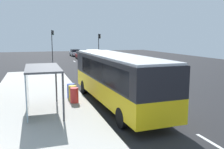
# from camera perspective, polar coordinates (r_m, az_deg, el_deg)

# --- Properties ---
(ground_plane) EXTENTS (56.00, 92.00, 0.04)m
(ground_plane) POSITION_cam_1_polar(r_m,az_deg,el_deg) (28.62, -4.51, 0.15)
(ground_plane) COLOR #262628
(sidewalk_platform) EXTENTS (6.20, 30.00, 0.18)m
(sidewalk_platform) POSITION_cam_1_polar(r_m,az_deg,el_deg) (16.09, -16.91, -6.73)
(sidewalk_platform) COLOR beige
(sidewalk_platform) RESTS_ON ground
(lane_stripe_seg_0) EXTENTS (0.16, 2.20, 0.01)m
(lane_stripe_seg_0) POSITION_cam_1_polar(r_m,az_deg,el_deg) (11.01, 22.91, -14.88)
(lane_stripe_seg_0) COLOR silver
(lane_stripe_seg_0) RESTS_ON ground
(lane_stripe_seg_1) EXTENTS (0.16, 2.20, 0.01)m
(lane_stripe_seg_1) POSITION_cam_1_polar(r_m,az_deg,el_deg) (14.88, 10.18, -8.08)
(lane_stripe_seg_1) COLOR silver
(lane_stripe_seg_1) RESTS_ON ground
(lane_stripe_seg_2) EXTENTS (0.16, 2.20, 0.01)m
(lane_stripe_seg_2) POSITION_cam_1_polar(r_m,az_deg,el_deg) (19.28, 3.18, -4.04)
(lane_stripe_seg_2) COLOR silver
(lane_stripe_seg_2) RESTS_ON ground
(lane_stripe_seg_3) EXTENTS (0.16, 2.20, 0.01)m
(lane_stripe_seg_3) POSITION_cam_1_polar(r_m,az_deg,el_deg) (23.92, -1.13, -1.49)
(lane_stripe_seg_3) COLOR silver
(lane_stripe_seg_3) RESTS_ON ground
(lane_stripe_seg_4) EXTENTS (0.16, 2.20, 0.01)m
(lane_stripe_seg_4) POSITION_cam_1_polar(r_m,az_deg,el_deg) (28.67, -4.02, 0.22)
(lane_stripe_seg_4) COLOR silver
(lane_stripe_seg_4) RESTS_ON ground
(lane_stripe_seg_5) EXTENTS (0.16, 2.20, 0.01)m
(lane_stripe_seg_5) POSITION_cam_1_polar(r_m,az_deg,el_deg) (33.50, -6.08, 1.45)
(lane_stripe_seg_5) COLOR silver
(lane_stripe_seg_5) RESTS_ON ground
(lane_stripe_seg_6) EXTENTS (0.16, 2.20, 0.01)m
(lane_stripe_seg_6) POSITION_cam_1_polar(r_m,az_deg,el_deg) (38.38, -7.63, 2.36)
(lane_stripe_seg_6) COLOR silver
(lane_stripe_seg_6) RESTS_ON ground
(lane_stripe_seg_7) EXTENTS (0.16, 2.20, 0.01)m
(lane_stripe_seg_7) POSITION_cam_1_polar(r_m,az_deg,el_deg) (43.28, -8.82, 3.07)
(lane_stripe_seg_7) COLOR silver
(lane_stripe_seg_7) RESTS_ON ground
(bus) EXTENTS (2.89, 11.09, 3.21)m
(bus) POSITION_cam_1_polar(r_m,az_deg,el_deg) (15.15, 0.90, -0.51)
(bus) COLOR yellow
(bus) RESTS_ON ground
(white_van) EXTENTS (2.21, 5.28, 2.30)m
(white_van) POSITION_cam_1_polar(r_m,az_deg,el_deg) (36.47, -4.01, 4.19)
(white_van) COLOR white
(white_van) RESTS_ON ground
(sedan_near) EXTENTS (1.96, 4.46, 1.52)m
(sedan_near) POSITION_cam_1_polar(r_m,az_deg,el_deg) (54.81, -8.64, 5.10)
(sedan_near) COLOR #B7B7BC
(sedan_near) RESTS_ON ground
(sedan_far) EXTENTS (2.00, 4.47, 1.52)m
(sedan_far) POSITION_cam_1_polar(r_m,az_deg,el_deg) (47.88, -7.25, 4.60)
(sedan_far) COLOR #A51919
(sedan_far) RESTS_ON ground
(recycling_bin_red) EXTENTS (0.52, 0.52, 0.95)m
(recycling_bin_red) POSITION_cam_1_polar(r_m,az_deg,el_deg) (15.57, -8.81, -4.81)
(recycling_bin_red) COLOR red
(recycling_bin_red) RESTS_ON sidewalk_platform
(recycling_bin_yellow) EXTENTS (0.52, 0.52, 0.95)m
(recycling_bin_yellow) POSITION_cam_1_polar(r_m,az_deg,el_deg) (16.24, -9.21, -4.25)
(recycling_bin_yellow) COLOR yellow
(recycling_bin_yellow) RESTS_ON sidewalk_platform
(recycling_bin_blue) EXTENTS (0.52, 0.52, 0.95)m
(recycling_bin_blue) POSITION_cam_1_polar(r_m,az_deg,el_deg) (16.92, -9.57, -3.73)
(recycling_bin_blue) COLOR blue
(recycling_bin_blue) RESTS_ON sidewalk_platform
(traffic_light_near_side) EXTENTS (0.49, 0.28, 4.85)m
(traffic_light_near_side) POSITION_cam_1_polar(r_m,az_deg,el_deg) (46.79, -3.03, 7.55)
(traffic_light_near_side) COLOR #2D2D2D
(traffic_light_near_side) RESTS_ON ground
(traffic_light_far_side) EXTENTS (0.49, 0.28, 5.49)m
(traffic_light_far_side) POSITION_cam_1_polar(r_m,az_deg,el_deg) (46.14, -13.78, 7.77)
(traffic_light_far_side) COLOR #2D2D2D
(traffic_light_far_side) RESTS_ON ground
(bus_shelter) EXTENTS (1.80, 4.00, 2.50)m
(bus_shelter) POSITION_cam_1_polar(r_m,az_deg,el_deg) (13.76, -17.16, -0.78)
(bus_shelter) COLOR #4C4C51
(bus_shelter) RESTS_ON sidewalk_platform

